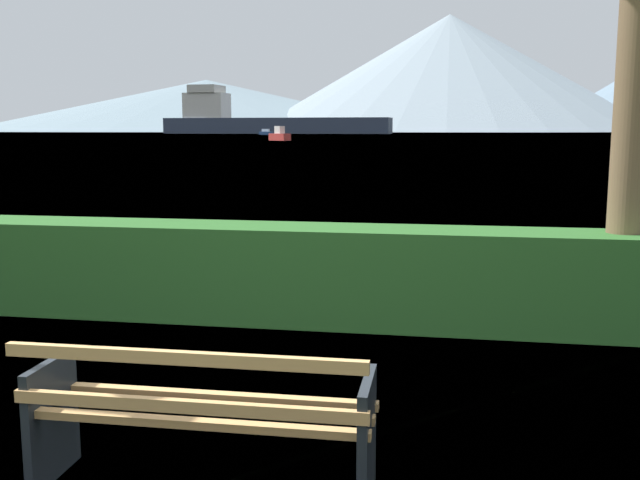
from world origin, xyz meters
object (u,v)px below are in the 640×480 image
sailboat_mid (266,133)px  park_bench (200,417)px  cargo_ship_large (259,120)px  tender_far (280,136)px

sailboat_mid → park_bench: bearing=-75.9°
cargo_ship_large → sailboat_mid: 55.50m
cargo_ship_large → sailboat_mid: cargo_ship_large is taller
park_bench → sailboat_mid: bearing=104.1°
cargo_ship_large → sailboat_mid: size_ratio=10.08×
park_bench → tender_far: (-26.45, 115.17, 0.40)m
cargo_ship_large → tender_far: 176.46m
cargo_ship_large → tender_far: cargo_ship_large is taller
sailboat_mid → tender_far: (31.97, -116.82, 0.15)m
park_bench → cargo_ship_large: (-74.52, 284.89, 5.03)m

